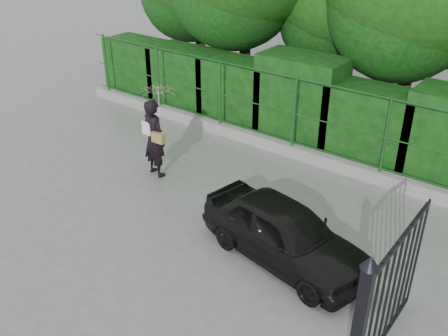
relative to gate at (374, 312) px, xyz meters
The scene contains 7 objects.
ground 4.81m from the gate, behind, with size 80.00×80.00×0.00m, color gray.
kerb 7.04m from the gate, 131.36° to the left, with size 14.00×0.25×0.30m, color #9E9E99.
fence 6.82m from the gate, 129.97° to the left, with size 14.13×0.06×1.80m.
hedge 7.62m from the gate, 125.18° to the left, with size 14.20×1.20×2.30m.
gate is the anchor object (origin of this frame).
woman 6.66m from the gate, 158.14° to the left, with size 0.96×0.89×2.20m.
car 2.78m from the gate, 144.77° to the left, with size 1.33×3.31×1.13m, color black.
Camera 1 is at (5.94, -5.56, 5.73)m, focal length 40.00 mm.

